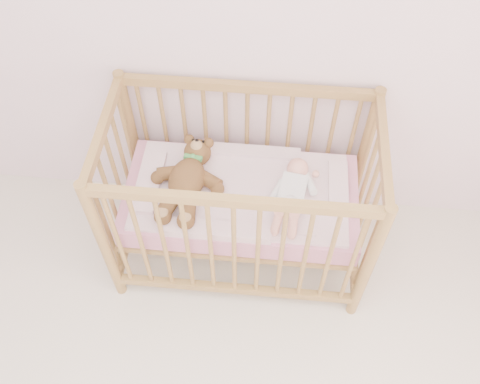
# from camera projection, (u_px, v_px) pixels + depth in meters

# --- Properties ---
(wall_back) EXTENTS (4.00, 0.02, 2.70)m
(wall_back) POSITION_uv_depth(u_px,v_px,m) (216.00, 12.00, 2.38)
(wall_back) COLOR white
(wall_back) RESTS_ON floor
(crib) EXTENTS (1.36, 0.76, 1.00)m
(crib) POSITION_uv_depth(u_px,v_px,m) (241.00, 198.00, 2.82)
(crib) COLOR #A57B46
(crib) RESTS_ON floor
(mattress) EXTENTS (1.22, 0.62, 0.13)m
(mattress) POSITION_uv_depth(u_px,v_px,m) (241.00, 200.00, 2.83)
(mattress) COLOR pink
(mattress) RESTS_ON crib
(blanket) EXTENTS (1.10, 0.58, 0.06)m
(blanket) POSITION_uv_depth(u_px,v_px,m) (241.00, 191.00, 2.77)
(blanket) COLOR pink
(blanket) RESTS_ON mattress
(baby) EXTENTS (0.31, 0.53, 0.12)m
(baby) POSITION_uv_depth(u_px,v_px,m) (293.00, 189.00, 2.68)
(baby) COLOR white
(baby) RESTS_ON blanket
(teddy_bear) EXTENTS (0.48, 0.62, 0.16)m
(teddy_bear) POSITION_uv_depth(u_px,v_px,m) (187.00, 180.00, 2.71)
(teddy_bear) COLOR brown
(teddy_bear) RESTS_ON blanket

